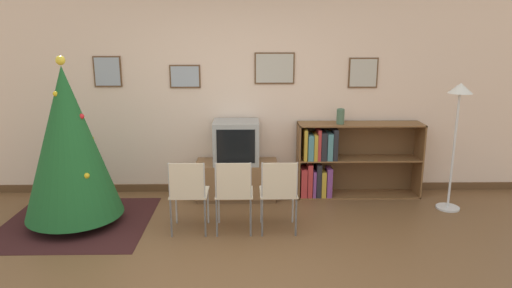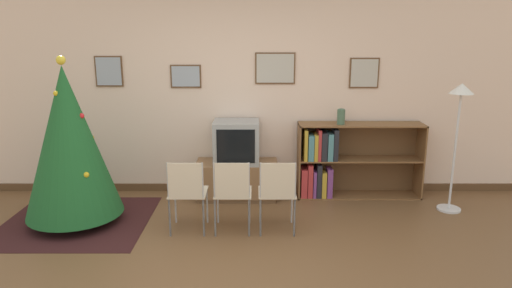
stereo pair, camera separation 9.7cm
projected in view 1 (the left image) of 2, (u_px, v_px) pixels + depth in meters
The scene contains 12 objects.
ground_plane at pixel (232, 280), 4.03m from camera, with size 24.00×24.00×0.00m, color brown.
wall_back at pixel (236, 92), 5.99m from camera, with size 8.02×0.11×2.70m.
area_rug at pixel (77, 223), 5.22m from camera, with size 1.64×1.55×0.01m.
christmas_tree at pixel (69, 143), 4.99m from camera, with size 1.06×1.06×1.88m.
tv_console at pixel (236, 180), 5.95m from camera, with size 1.05×0.48×0.48m.
television at pixel (236, 142), 5.83m from camera, with size 0.58×0.47×0.54m.
folding_chair_left at pixel (188, 192), 4.84m from camera, with size 0.40×0.40×0.82m.
folding_chair_center at pixel (234, 192), 4.85m from camera, with size 0.40×0.40×0.82m.
folding_chair_right at pixel (279, 191), 4.86m from camera, with size 0.40×0.40×0.82m.
bookshelf at pixel (336, 160), 5.99m from camera, with size 1.61×0.36×0.98m.
vase at pixel (340, 116), 5.81m from camera, with size 0.10×0.10×0.20m.
standing_lamp at pixel (458, 114), 5.35m from camera, with size 0.28×0.28×1.55m.
Camera 1 is at (0.15, -3.62, 2.14)m, focal length 32.00 mm.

